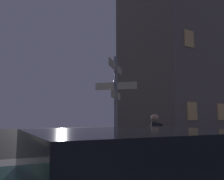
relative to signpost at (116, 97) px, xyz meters
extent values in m
cube|color=#9E9991|center=(1.06, 0.80, -2.11)|extent=(40.00, 2.66, 0.14)
cylinder|color=gray|center=(0.00, 0.00, -0.34)|extent=(0.12, 0.12, 3.40)
cube|color=beige|center=(0.00, 0.00, 1.01)|extent=(1.19, 1.19, 0.24)
cube|color=beige|center=(0.00, 0.00, 0.38)|extent=(1.02, 1.02, 0.24)
cube|color=beige|center=(0.00, 0.00, 0.07)|extent=(0.80, 0.80, 0.24)
cube|color=#23282D|center=(-2.47, -4.54, -1.03)|extent=(2.12, 1.82, 0.42)
torus|color=black|center=(1.12, -1.44, -1.82)|extent=(0.72, 0.15, 0.72)
torus|color=black|center=(0.03, -1.31, -1.82)|extent=(0.72, 0.15, 0.72)
cylinder|color=#1959A5|center=(0.57, -1.38, -1.57)|extent=(1.00, 0.17, 0.04)
cylinder|color=#26262D|center=(0.47, -1.37, -1.09)|extent=(0.49, 0.37, 0.61)
sphere|color=tan|center=(0.47, -1.37, -0.68)|extent=(0.22, 0.22, 0.22)
cylinder|color=black|center=(0.53, -1.28, -1.60)|extent=(0.35, 0.16, 0.55)
cylinder|color=black|center=(0.51, -1.46, -1.60)|extent=(0.35, 0.16, 0.55)
cube|color=slate|center=(11.40, 7.85, 6.77)|extent=(9.15, 7.23, 17.90)
cube|color=#F2C672|center=(8.35, 4.21, -0.18)|extent=(0.90, 0.06, 1.20)
cube|color=#F2C672|center=(11.40, 4.21, -0.18)|extent=(0.90, 0.06, 1.20)
cube|color=#F2C672|center=(8.35, 4.21, 4.79)|extent=(0.90, 0.06, 1.20)
camera|label=1|loc=(-3.83, -6.49, -0.72)|focal=37.11mm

